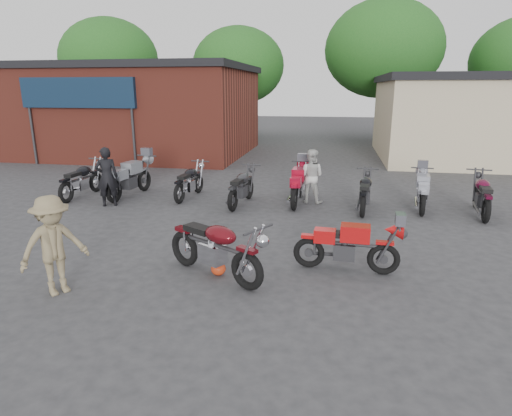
% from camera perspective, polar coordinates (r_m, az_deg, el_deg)
% --- Properties ---
extents(ground, '(90.00, 90.00, 0.00)m').
position_cam_1_polar(ground, '(7.30, -1.42, -10.03)').
color(ground, '#2F3032').
extents(brick_building, '(12.00, 8.00, 4.00)m').
position_cam_1_polar(brick_building, '(22.94, -16.86, 12.09)').
color(brick_building, maroon).
rests_on(brick_building, ground).
extents(stucco_building, '(10.00, 8.00, 3.50)m').
position_cam_1_polar(stucco_building, '(22.64, 29.24, 10.12)').
color(stucco_building, tan).
rests_on(stucco_building, ground).
extents(tree_0, '(6.56, 6.56, 8.20)m').
position_cam_1_polar(tree_0, '(32.33, -18.79, 16.52)').
color(tree_0, '#124414').
rests_on(tree_0, ground).
extents(tree_1, '(5.92, 5.92, 7.40)m').
position_cam_1_polar(tree_1, '(29.14, -2.32, 16.69)').
color(tree_1, '#124414').
rests_on(tree_1, ground).
extents(tree_2, '(7.04, 7.04, 8.80)m').
position_cam_1_polar(tree_2, '(28.59, 16.45, 17.52)').
color(tree_2, '#124414').
rests_on(tree_2, ground).
extents(vintage_motorcycle, '(2.17, 1.65, 1.22)m').
position_cam_1_polar(vintage_motorcycle, '(7.31, -5.44, -4.84)').
color(vintage_motorcycle, '#4F090F').
rests_on(vintage_motorcycle, ground).
extents(sportbike, '(1.84, 0.70, 1.05)m').
position_cam_1_polar(sportbike, '(7.74, 12.21, -4.65)').
color(sportbike, red).
rests_on(sportbike, ground).
extents(helmet, '(0.27, 0.27, 0.24)m').
position_cam_1_polar(helmet, '(7.59, -5.04, -8.05)').
color(helmet, red).
rests_on(helmet, ground).
extents(person_dark, '(0.71, 0.61, 1.64)m').
position_cam_1_polar(person_dark, '(12.47, -19.25, 3.95)').
color(person_dark, black).
rests_on(person_dark, ground).
extents(person_light, '(0.85, 0.72, 1.54)m').
position_cam_1_polar(person_light, '(12.22, 7.30, 4.22)').
color(person_light, beige).
rests_on(person_light, ground).
extents(person_tan, '(1.09, 1.19, 1.60)m').
position_cam_1_polar(person_tan, '(7.39, -25.38, -4.56)').
color(person_tan, '#80714F').
rests_on(person_tan, ground).
extents(row_bike_0, '(0.77, 2.03, 1.16)m').
position_cam_1_polar(row_bike_0, '(13.84, -22.22, 3.72)').
color(row_bike_0, black).
rests_on(row_bike_0, ground).
extents(row_bike_1, '(1.00, 2.22, 1.24)m').
position_cam_1_polar(row_bike_1, '(13.43, -16.45, 4.10)').
color(row_bike_1, gray).
rests_on(row_bike_1, ground).
extents(row_bike_2, '(0.79, 1.94, 1.09)m').
position_cam_1_polar(row_bike_2, '(12.88, -8.86, 3.74)').
color(row_bike_2, black).
rests_on(row_bike_2, ground).
extents(row_bike_3, '(0.85, 1.99, 1.12)m').
position_cam_1_polar(row_bike_3, '(11.96, -1.92, 3.07)').
color(row_bike_3, '#252628').
rests_on(row_bike_3, ground).
extents(row_bike_4, '(0.76, 2.07, 1.19)m').
position_cam_1_polar(row_bike_4, '(12.16, 5.64, 3.37)').
color(row_bike_4, '#A60D26').
rests_on(row_bike_4, ground).
extents(row_bike_5, '(0.84, 1.97, 1.11)m').
position_cam_1_polar(row_bike_5, '(11.76, 14.35, 2.34)').
color(row_bike_5, black).
rests_on(row_bike_5, ground).
extents(row_bike_6, '(0.88, 1.97, 1.11)m').
position_cam_1_polar(row_bike_6, '(12.35, 21.28, 2.37)').
color(row_bike_6, '#9395A1').
rests_on(row_bike_6, ground).
extents(row_bike_7, '(0.93, 2.07, 1.16)m').
position_cam_1_polar(row_bike_7, '(12.41, 27.95, 1.78)').
color(row_bike_7, '#480921').
rests_on(row_bike_7, ground).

